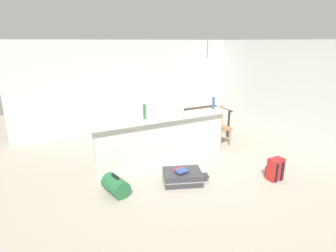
{
  "coord_description": "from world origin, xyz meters",
  "views": [
    {
      "loc": [
        -2.74,
        -4.22,
        2.47
      ],
      "look_at": [
        -0.19,
        0.66,
        0.74
      ],
      "focal_mm": 29.02,
      "sensor_mm": 36.0,
      "label": 1
    }
  ],
  "objects_px": {
    "bottle_white": "(182,108)",
    "duffel_bag_green": "(116,185)",
    "bottle_green": "(145,112)",
    "book_stack": "(181,170)",
    "dining_chair_near_partition": "(219,124)",
    "bottle_clear": "(100,116)",
    "bottle_blue": "(213,103)",
    "dining_table": "(206,113)",
    "suitcase_flat_charcoal": "(183,177)",
    "pendant_lamp": "(207,61)",
    "backpack_red": "(275,169)"
  },
  "relations": [
    {
      "from": "bottle_white",
      "to": "duffel_bag_green",
      "type": "height_order",
      "value": "bottle_white"
    },
    {
      "from": "bottle_white",
      "to": "duffel_bag_green",
      "type": "xyz_separation_m",
      "value": [
        -1.66,
        -0.65,
        -1.01
      ]
    },
    {
      "from": "bottle_green",
      "to": "bottle_white",
      "type": "distance_m",
      "value": 0.83
    },
    {
      "from": "book_stack",
      "to": "duffel_bag_green",
      "type": "bearing_deg",
      "value": 170.59
    },
    {
      "from": "bottle_white",
      "to": "dining_chair_near_partition",
      "type": "relative_size",
      "value": 0.3
    },
    {
      "from": "bottle_white",
      "to": "duffel_bag_green",
      "type": "bearing_deg",
      "value": -158.66
    },
    {
      "from": "dining_chair_near_partition",
      "to": "duffel_bag_green",
      "type": "relative_size",
      "value": 1.74
    },
    {
      "from": "bottle_clear",
      "to": "bottle_blue",
      "type": "height_order",
      "value": "bottle_clear"
    },
    {
      "from": "bottle_white",
      "to": "dining_table",
      "type": "height_order",
      "value": "bottle_white"
    },
    {
      "from": "bottle_blue",
      "to": "dining_chair_near_partition",
      "type": "height_order",
      "value": "bottle_blue"
    },
    {
      "from": "duffel_bag_green",
      "to": "suitcase_flat_charcoal",
      "type": "bearing_deg",
      "value": -9.12
    },
    {
      "from": "bottle_clear",
      "to": "bottle_white",
      "type": "xyz_separation_m",
      "value": [
        1.66,
        -0.09,
        -0.01
      ]
    },
    {
      "from": "pendant_lamp",
      "to": "suitcase_flat_charcoal",
      "type": "height_order",
      "value": "pendant_lamp"
    },
    {
      "from": "backpack_red",
      "to": "bottle_green",
      "type": "bearing_deg",
      "value": 141.17
    },
    {
      "from": "bottle_blue",
      "to": "bottle_green",
      "type": "bearing_deg",
      "value": -177.83
    },
    {
      "from": "suitcase_flat_charcoal",
      "to": "duffel_bag_green",
      "type": "height_order",
      "value": "duffel_bag_green"
    },
    {
      "from": "pendant_lamp",
      "to": "backpack_red",
      "type": "relative_size",
      "value": 1.5
    },
    {
      "from": "bottle_blue",
      "to": "dining_table",
      "type": "distance_m",
      "value": 1.18
    },
    {
      "from": "suitcase_flat_charcoal",
      "to": "backpack_red",
      "type": "relative_size",
      "value": 2.12
    },
    {
      "from": "pendant_lamp",
      "to": "dining_table",
      "type": "bearing_deg",
      "value": -52.65
    },
    {
      "from": "suitcase_flat_charcoal",
      "to": "backpack_red",
      "type": "xyz_separation_m",
      "value": [
        1.57,
        -0.69,
        0.09
      ]
    },
    {
      "from": "bottle_blue",
      "to": "pendant_lamp",
      "type": "xyz_separation_m",
      "value": [
        0.47,
        0.97,
        0.82
      ]
    },
    {
      "from": "bottle_white",
      "to": "bottle_green",
      "type": "bearing_deg",
      "value": 178.66
    },
    {
      "from": "bottle_green",
      "to": "bottle_white",
      "type": "relative_size",
      "value": 1.06
    },
    {
      "from": "book_stack",
      "to": "dining_chair_near_partition",
      "type": "bearing_deg",
      "value": 34.98
    },
    {
      "from": "dining_table",
      "to": "dining_chair_near_partition",
      "type": "distance_m",
      "value": 0.6
    },
    {
      "from": "bottle_green",
      "to": "duffel_bag_green",
      "type": "bearing_deg",
      "value": -141.32
    },
    {
      "from": "bottle_white",
      "to": "duffel_bag_green",
      "type": "relative_size",
      "value": 0.52
    },
    {
      "from": "bottle_clear",
      "to": "duffel_bag_green",
      "type": "height_order",
      "value": "bottle_clear"
    },
    {
      "from": "suitcase_flat_charcoal",
      "to": "dining_chair_near_partition",
      "type": "bearing_deg",
      "value": 35.53
    },
    {
      "from": "bottle_green",
      "to": "dining_table",
      "type": "xyz_separation_m",
      "value": [
        2.17,
        1.0,
        -0.53
      ]
    },
    {
      "from": "bottle_clear",
      "to": "backpack_red",
      "type": "distance_m",
      "value": 3.35
    },
    {
      "from": "dining_table",
      "to": "backpack_red",
      "type": "distance_m",
      "value": 2.61
    },
    {
      "from": "bottle_green",
      "to": "bottle_blue",
      "type": "relative_size",
      "value": 1.11
    },
    {
      "from": "bottle_green",
      "to": "backpack_red",
      "type": "xyz_separation_m",
      "value": [
        1.93,
        -1.55,
        -0.97
      ]
    },
    {
      "from": "dining_table",
      "to": "pendant_lamp",
      "type": "distance_m",
      "value": 1.34
    },
    {
      "from": "bottle_white",
      "to": "suitcase_flat_charcoal",
      "type": "xyz_separation_m",
      "value": [
        -0.47,
        -0.84,
        -1.06
      ]
    },
    {
      "from": "bottle_green",
      "to": "bottle_blue",
      "type": "xyz_separation_m",
      "value": [
        1.67,
        0.06,
        -0.01
      ]
    },
    {
      "from": "dining_table",
      "to": "suitcase_flat_charcoal",
      "type": "distance_m",
      "value": 2.65
    },
    {
      "from": "bottle_clear",
      "to": "backpack_red",
      "type": "xyz_separation_m",
      "value": [
        2.76,
        -1.62,
        -0.97
      ]
    },
    {
      "from": "bottle_blue",
      "to": "pendant_lamp",
      "type": "bearing_deg",
      "value": 64.06
    },
    {
      "from": "dining_chair_near_partition",
      "to": "book_stack",
      "type": "xyz_separation_m",
      "value": [
        -1.83,
        -1.28,
        -0.27
      ]
    },
    {
      "from": "bottle_green",
      "to": "dining_table",
      "type": "height_order",
      "value": "bottle_green"
    },
    {
      "from": "bottle_blue",
      "to": "backpack_red",
      "type": "bearing_deg",
      "value": -80.93
    },
    {
      "from": "dining_chair_near_partition",
      "to": "pendant_lamp",
      "type": "xyz_separation_m",
      "value": [
        -0.0,
        0.62,
        1.47
      ]
    },
    {
      "from": "bottle_white",
      "to": "book_stack",
      "type": "relative_size",
      "value": 1.01
    },
    {
      "from": "bottle_clear",
      "to": "dining_chair_near_partition",
      "type": "relative_size",
      "value": 0.32
    },
    {
      "from": "backpack_red",
      "to": "book_stack",
      "type": "distance_m",
      "value": 1.75
    },
    {
      "from": "bottle_green",
      "to": "book_stack",
      "type": "bearing_deg",
      "value": -69.7
    },
    {
      "from": "dining_chair_near_partition",
      "to": "backpack_red",
      "type": "relative_size",
      "value": 2.21
    }
  ]
}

